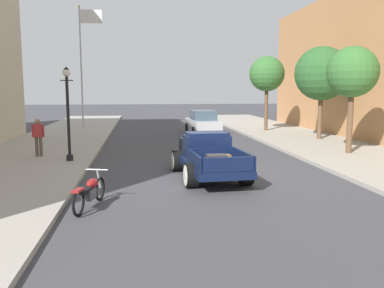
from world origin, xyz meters
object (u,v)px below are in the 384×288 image
(motorcycle_parked, at_px, (90,191))
(car_background_silver, at_px, (203,123))
(street_lamp_near, at_px, (68,106))
(street_tree_nearest, at_px, (352,73))
(pedestrian_sidewalk_left, at_px, (38,135))
(hotrod_truck_navy, at_px, (207,155))
(street_tree_second, at_px, (322,74))
(street_tree_third, at_px, (267,74))
(flagpole, at_px, (84,53))

(motorcycle_parked, relative_size, car_background_silver, 0.47)
(street_lamp_near, bearing_deg, street_tree_nearest, 2.19)
(street_lamp_near, bearing_deg, pedestrian_sidewalk_left, 139.21)
(street_lamp_near, height_order, street_tree_nearest, street_tree_nearest)
(hotrod_truck_navy, height_order, street_tree_second, street_tree_second)
(street_tree_third, bearing_deg, car_background_silver, -170.44)
(street_tree_nearest, bearing_deg, street_tree_third, 93.43)
(pedestrian_sidewalk_left, distance_m, street_lamp_near, 2.40)
(street_lamp_near, xyz_separation_m, street_tree_third, (11.87, 11.12, 1.73))
(hotrod_truck_navy, xyz_separation_m, motorcycle_parked, (-3.69, -3.51, -0.31))
(hotrod_truck_navy, relative_size, car_background_silver, 1.14)
(pedestrian_sidewalk_left, relative_size, street_tree_second, 0.31)
(motorcycle_parked, xyz_separation_m, car_background_silver, (5.59, 16.91, 0.33))
(car_background_silver, distance_m, street_tree_third, 5.83)
(flagpole, relative_size, street_tree_nearest, 1.88)
(pedestrian_sidewalk_left, relative_size, street_tree_third, 0.31)
(hotrod_truck_navy, bearing_deg, flagpole, 109.51)
(motorcycle_parked, height_order, pedestrian_sidewalk_left, pedestrian_sidewalk_left)
(car_background_silver, distance_m, pedestrian_sidewalk_left, 12.53)
(motorcycle_parked, xyz_separation_m, street_tree_second, (11.90, 12.37, 3.53))
(street_tree_nearest, distance_m, street_tree_third, 10.67)
(motorcycle_parked, xyz_separation_m, street_lamp_near, (-1.58, 6.58, 1.94))
(hotrod_truck_navy, height_order, flagpole, flagpole)
(motorcycle_parked, bearing_deg, street_lamp_near, 103.48)
(car_background_silver, bearing_deg, street_tree_second, -35.70)
(hotrod_truck_navy, height_order, pedestrian_sidewalk_left, pedestrian_sidewalk_left)
(flagpole, height_order, street_tree_third, flagpole)
(hotrod_truck_navy, relative_size, street_tree_third, 0.96)
(street_tree_third, bearing_deg, flagpole, 162.51)
(street_lamp_near, relative_size, street_tree_third, 0.73)
(street_tree_second, bearing_deg, car_background_silver, 144.30)
(car_background_silver, xyz_separation_m, street_tree_second, (6.31, -4.54, 3.20))
(street_lamp_near, distance_m, street_tree_nearest, 12.60)
(car_background_silver, distance_m, flagpole, 10.94)
(street_lamp_near, xyz_separation_m, street_tree_second, (13.48, 5.79, 1.59))
(flagpole, height_order, street_tree_second, flagpole)
(motorcycle_parked, distance_m, car_background_silver, 17.81)
(car_background_silver, height_order, street_tree_third, street_tree_third)
(motorcycle_parked, bearing_deg, street_tree_nearest, 32.86)
(pedestrian_sidewalk_left, height_order, flagpole, flagpole)
(hotrod_truck_navy, distance_m, car_background_silver, 13.54)
(hotrod_truck_navy, distance_m, street_tree_nearest, 8.63)
(car_background_silver, bearing_deg, pedestrian_sidewalk_left, -133.99)
(pedestrian_sidewalk_left, distance_m, street_tree_second, 15.93)
(flagpole, distance_m, street_tree_nearest, 20.26)
(car_background_silver, bearing_deg, street_lamp_near, -124.75)
(street_tree_third, bearing_deg, hotrod_truck_navy, -114.95)
(car_background_silver, xyz_separation_m, street_tree_nearest, (5.34, -9.85, 3.06))
(motorcycle_parked, distance_m, street_lamp_near, 7.04)
(flagpole, relative_size, street_tree_second, 1.69)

